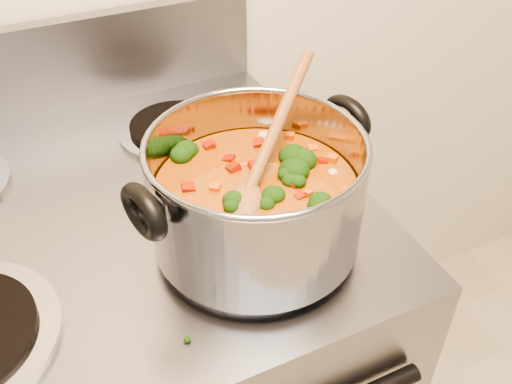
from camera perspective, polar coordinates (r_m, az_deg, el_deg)
stockpot at (r=0.70m, az=0.01°, el=-0.43°), size 0.33×0.27×0.16m
wooden_spoon at (r=0.69m, az=0.50°, el=2.93°), size 0.22×0.21×0.12m
cooktop_crumbs at (r=0.78m, az=12.67°, el=-4.53°), size 0.05×0.19×0.01m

